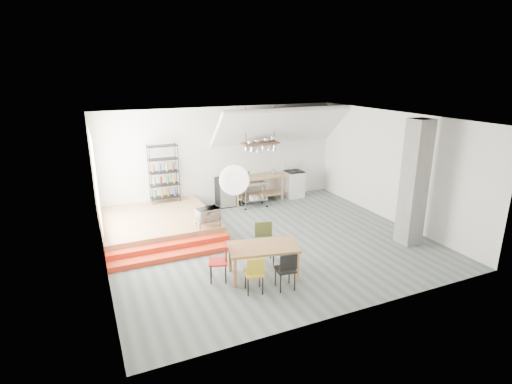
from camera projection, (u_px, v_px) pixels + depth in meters
name	position (u px, v px, depth m)	size (l,w,h in m)	color
floor	(269.00, 242.00, 10.46)	(8.00, 8.00, 0.00)	#566264
wall_back	(223.00, 156.00, 13.04)	(8.00, 0.04, 3.20)	silver
wall_left	(99.00, 204.00, 8.43)	(0.04, 7.00, 3.20)	silver
wall_right	(394.00, 168.00, 11.54)	(0.04, 7.00, 3.20)	silver
ceiling	(270.00, 118.00, 9.52)	(8.00, 7.00, 0.02)	white
slope_ceiling	(280.00, 126.00, 12.94)	(4.40, 1.80, 0.15)	white
window_pane	(95.00, 178.00, 9.69)	(0.02, 2.50, 2.20)	white
platform	(157.00, 223.00, 11.17)	(3.00, 3.00, 0.40)	#9F7D4F
step_lower	(173.00, 256.00, 9.51)	(3.00, 0.35, 0.13)	red
step_upper	(170.00, 247.00, 9.79)	(3.00, 0.35, 0.27)	red
concrete_column	(414.00, 183.00, 9.96)	(0.50, 0.50, 3.20)	slate
kitchen_counter	(258.00, 184.00, 13.45)	(1.80, 0.60, 0.91)	#9F7D4F
stove	(294.00, 183.00, 14.04)	(0.60, 0.60, 1.18)	white
pot_rack	(261.00, 145.00, 12.87)	(1.20, 0.50, 1.43)	#422C1A
wire_shelving	(164.00, 173.00, 12.08)	(0.88, 0.38, 1.80)	black
microwave_shelf	(208.00, 220.00, 10.41)	(0.60, 0.40, 0.16)	#9F7D4F
paper_lantern	(234.00, 180.00, 7.96)	(0.60, 0.60, 0.60)	white
dining_table	(263.00, 249.00, 8.54)	(1.62, 1.12, 0.70)	olive
chair_mustard	(255.00, 272.00, 7.90)	(0.44, 0.44, 0.80)	gold
chair_black	(286.00, 268.00, 8.02)	(0.42, 0.42, 0.83)	black
chair_olive	(264.00, 239.00, 9.24)	(0.52, 0.52, 0.94)	#505D2C
chair_red	(221.00, 259.00, 8.39)	(0.49, 0.49, 0.85)	red
rolling_cart	(254.00, 192.00, 12.96)	(0.83, 0.48, 0.80)	silver
mini_fridge	(225.00, 192.00, 13.10)	(0.55, 0.55, 0.94)	black
microwave	(208.00, 214.00, 10.35)	(0.57, 0.39, 0.31)	beige
bowl	(260.00, 175.00, 13.34)	(0.19, 0.19, 0.05)	silver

